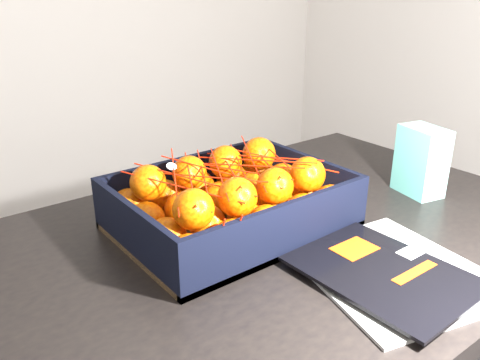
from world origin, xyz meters
TOP-DOWN VIEW (x-y plane):
  - table at (0.15, 0.20)m, footprint 1.21×0.81m
  - magazine_stack at (0.19, -0.03)m, footprint 0.32×0.32m
  - produce_crate at (0.09, 0.28)m, footprint 0.43×0.32m
  - clementine_heap at (0.09, 0.28)m, footprint 0.41×0.31m
  - mesh_net at (0.08, 0.27)m, footprint 0.36×0.29m
  - retail_carton at (0.53, 0.15)m, footprint 0.09×0.12m

SIDE VIEW (x-z plane):
  - table at x=0.15m, z-range 0.28..1.03m
  - magazine_stack at x=0.19m, z-range 0.75..0.77m
  - produce_crate at x=0.09m, z-range 0.73..0.83m
  - clementine_heap at x=0.09m, z-range 0.75..0.88m
  - retail_carton at x=0.53m, z-range 0.75..0.91m
  - mesh_net at x=0.08m, z-range 0.82..0.93m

